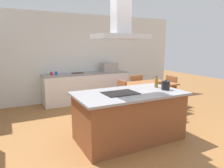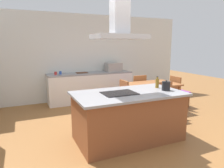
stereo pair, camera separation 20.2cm
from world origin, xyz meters
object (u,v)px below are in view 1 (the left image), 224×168
Objects in this scene: cutting_board at (78,73)px; chair_at_right_end at (174,89)px; tea_kettle at (166,85)px; countertop_microwave at (109,67)px; chair_facing_island at (165,98)px; dining_table at (148,86)px; coffee_mug_blue at (56,73)px; olive_oil_bottle at (156,83)px; cooktop at (120,93)px; chair_facing_back_wall at (134,88)px; coffee_mug_red at (51,74)px; range_hood at (121,24)px; chair_at_left_end at (118,96)px.

chair_at_right_end is at bearing -36.17° from cutting_board.
tea_kettle is 3.03m from countertop_microwave.
dining_table is at bearing 90.00° from chair_facing_island.
tea_kettle reaches higher than cutting_board.
chair_facing_island is (0.62, 0.71, -0.48)m from tea_kettle.
olive_oil_bottle is at bearing -63.17° from coffee_mug_blue.
tea_kettle reaches higher than chair_facing_island.
cooktop is 0.43× the size of dining_table.
chair_facing_island is 1.00× the size of chair_facing_back_wall.
olive_oil_bottle reaches higher than coffee_mug_blue.
tea_kettle is at bearing -62.24° from coffee_mug_red.
olive_oil_bottle is 1.32m from dining_table.
range_hood reaches higher than olive_oil_bottle.
cooktop is at bearing -171.74° from olive_oil_bottle.
cutting_board is 0.38× the size of chair_facing_island.
dining_table is at bearing 38.65° from range_hood.
coffee_mug_blue reaches higher than cooktop.
chair_at_right_end is (2.97, -1.69, -0.44)m from coffee_mug_blue.
dining_table is at bearing 60.16° from olive_oil_bottle.
chair_facing_back_wall is at bearing 36.01° from chair_at_left_end.
countertop_microwave reaches higher than olive_oil_bottle.
coffee_mug_blue is at bearing 178.23° from countertop_microwave.
countertop_microwave is 2.14m from chair_at_right_end.
tea_kettle is 3.38m from coffee_mug_blue.
dining_table is at bearing -0.00° from chair_at_left_end.
cooktop is at bearing -77.21° from coffee_mug_red.
dining_table is at bearing -36.41° from coffee_mug_red.
tea_kettle is at bearing -107.01° from chair_facing_back_wall.
coffee_mug_red is 0.06× the size of dining_table.
chair_at_right_end is at bearing 41.72° from tea_kettle.
chair_facing_back_wall is (1.40, -1.03, -0.40)m from cutting_board.
countertop_microwave is at bearing 0.59° from coffee_mug_red.
countertop_microwave is at bearing 84.20° from olive_oil_bottle.
chair_at_right_end is at bearing 36.01° from chair_facing_island.
tea_kettle is at bearing -65.03° from coffee_mug_blue.
chair_facing_island is 1.13m from chair_at_right_end.
coffee_mug_red reaches higher than cooktop.
olive_oil_bottle is at bearing -144.48° from chair_at_right_end.
coffee_mug_blue is at bearing 179.78° from cutting_board.
countertop_microwave is 0.56× the size of chair_facing_back_wall.
cooktop is 2.79m from chair_at_right_end.
countertop_microwave reaches higher than cooktop.
cooktop is 2.57× the size of olive_oil_bottle.
range_hood reaches higher than chair_facing_island.
countertop_microwave is 1.70m from coffee_mug_blue.
chair_at_left_end is at bearing 102.02° from tea_kettle.
coffee_mug_red is 0.10× the size of range_hood.
chair_facing_island is at bearing -81.23° from countertop_microwave.
coffee_mug_red is at bearing 102.79° from cooktop.
chair_facing_island is at bearing -36.01° from chair_at_left_end.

